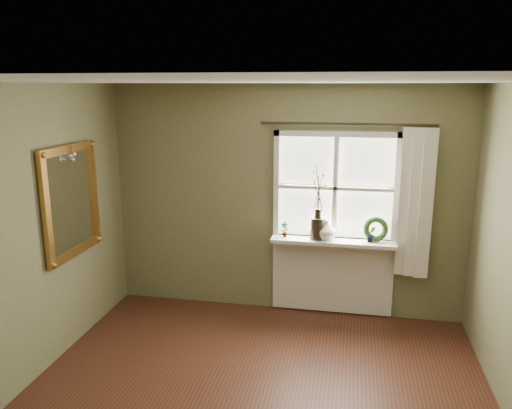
{
  "coord_description": "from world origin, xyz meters",
  "views": [
    {
      "loc": [
        0.72,
        -3.2,
        2.58
      ],
      "look_at": [
        -0.2,
        1.55,
        1.42
      ],
      "focal_mm": 35.0,
      "sensor_mm": 36.0,
      "label": 1
    }
  ],
  "objects_px": {
    "cream_vase": "(327,230)",
    "gilt_mirror": "(71,201)",
    "wreath": "(376,232)",
    "dark_jug": "(317,228)"
  },
  "relations": [
    {
      "from": "dark_jug",
      "to": "gilt_mirror",
      "type": "bearing_deg",
      "value": -156.88
    },
    {
      "from": "dark_jug",
      "to": "gilt_mirror",
      "type": "height_order",
      "value": "gilt_mirror"
    },
    {
      "from": "dark_jug",
      "to": "wreath",
      "type": "relative_size",
      "value": 0.87
    },
    {
      "from": "cream_vase",
      "to": "gilt_mirror",
      "type": "bearing_deg",
      "value": -157.74
    },
    {
      "from": "dark_jug",
      "to": "cream_vase",
      "type": "xyz_separation_m",
      "value": [
        0.1,
        0.0,
        -0.01
      ]
    },
    {
      "from": "dark_jug",
      "to": "gilt_mirror",
      "type": "distance_m",
      "value": 2.58
    },
    {
      "from": "cream_vase",
      "to": "gilt_mirror",
      "type": "relative_size",
      "value": 0.2
    },
    {
      "from": "wreath",
      "to": "cream_vase",
      "type": "bearing_deg",
      "value": 168.33
    },
    {
      "from": "cream_vase",
      "to": "wreath",
      "type": "distance_m",
      "value": 0.53
    },
    {
      "from": "cream_vase",
      "to": "wreath",
      "type": "xyz_separation_m",
      "value": [
        0.53,
        0.04,
        -0.0
      ]
    }
  ]
}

